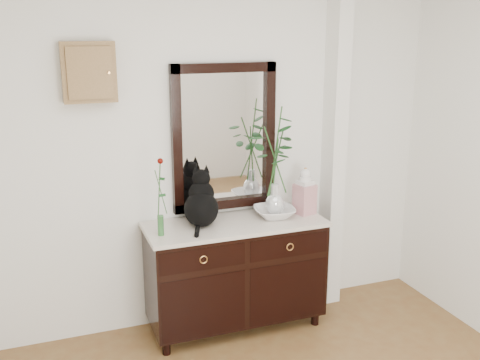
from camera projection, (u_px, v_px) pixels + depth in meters
name	position (u px, v px, depth m)	size (l,w,h in m)	color
wall_back	(211.00, 150.00, 4.18)	(3.60, 0.04, 2.70)	white
pilaster	(334.00, 143.00, 4.45)	(0.12, 0.20, 2.70)	white
sideboard	(235.00, 269.00, 4.22)	(1.33, 0.52, 0.82)	black
wall_mirror	(224.00, 138.00, 4.18)	(0.80, 0.06, 1.10)	black
key_cabinet	(89.00, 72.00, 3.70)	(0.35, 0.10, 0.40)	brown
cat	(201.00, 198.00, 4.02)	(0.29, 0.35, 0.41)	black
lotus_bowl	(274.00, 212.00, 4.23)	(0.31, 0.31, 0.08)	silver
vase_branches	(275.00, 161.00, 4.12)	(0.40, 0.40, 0.83)	silver
bud_vase_rose	(160.00, 197.00, 3.80)	(0.07, 0.07, 0.56)	#316B33
ginger_jar	(305.00, 190.00, 4.28)	(0.14, 0.14, 0.37)	white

